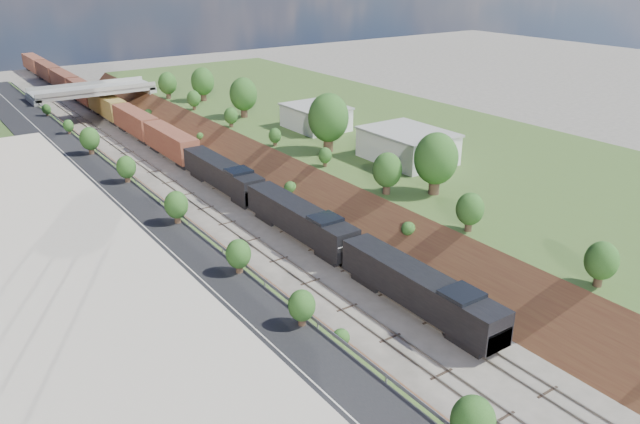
# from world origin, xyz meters

# --- Properties ---
(platform_right) EXTENTS (44.00, 180.00, 5.00)m
(platform_right) POSITION_xyz_m (33.00, 60.00, 2.50)
(platform_right) COLOR #425E26
(platform_right) RESTS_ON ground
(embankment_left) EXTENTS (10.00, 180.00, 10.00)m
(embankment_left) POSITION_xyz_m (-11.00, 60.00, 0.00)
(embankment_left) COLOR brown
(embankment_left) RESTS_ON ground
(embankment_right) EXTENTS (10.00, 180.00, 10.00)m
(embankment_right) POSITION_xyz_m (11.00, 60.00, 0.00)
(embankment_right) COLOR brown
(embankment_right) RESTS_ON ground
(rail_left_track) EXTENTS (1.58, 180.00, 0.18)m
(rail_left_track) POSITION_xyz_m (-2.60, 60.00, 0.09)
(rail_left_track) COLOR gray
(rail_left_track) RESTS_ON ground
(rail_right_track) EXTENTS (1.58, 180.00, 0.18)m
(rail_right_track) POSITION_xyz_m (2.60, 60.00, 0.09)
(rail_right_track) COLOR gray
(rail_right_track) RESTS_ON ground
(road) EXTENTS (8.00, 180.00, 0.10)m
(road) POSITION_xyz_m (-15.50, 60.00, 5.05)
(road) COLOR black
(road) RESTS_ON platform_left
(guardrail) EXTENTS (0.10, 171.00, 0.70)m
(guardrail) POSITION_xyz_m (-11.40, 59.80, 5.55)
(guardrail) COLOR #99999E
(guardrail) RESTS_ON platform_left
(commercial_building) EXTENTS (14.30, 62.30, 7.00)m
(commercial_building) POSITION_xyz_m (-28.00, 38.00, 8.51)
(commercial_building) COLOR brown
(commercial_building) RESTS_ON platform_left
(overpass) EXTENTS (24.50, 8.30, 7.40)m
(overpass) POSITION_xyz_m (0.00, 122.00, 4.92)
(overpass) COLOR gray
(overpass) RESTS_ON ground
(white_building_near) EXTENTS (9.00, 12.00, 4.00)m
(white_building_near) POSITION_xyz_m (23.50, 52.00, 7.00)
(white_building_near) COLOR silver
(white_building_near) RESTS_ON platform_right
(white_building_far) EXTENTS (8.00, 10.00, 3.60)m
(white_building_far) POSITION_xyz_m (23.00, 74.00, 6.80)
(white_building_far) COLOR silver
(white_building_far) RESTS_ON platform_right
(tree_right_large) EXTENTS (5.25, 5.25, 7.61)m
(tree_right_large) POSITION_xyz_m (17.00, 40.00, 9.38)
(tree_right_large) COLOR #473323
(tree_right_large) RESTS_ON platform_right
(tree_left_crest) EXTENTS (2.45, 2.45, 3.55)m
(tree_left_crest) POSITION_xyz_m (-11.80, 20.00, 7.04)
(tree_left_crest) COLOR #473323
(tree_left_crest) RESTS_ON platform_left
(freight_train) EXTENTS (3.28, 183.82, 4.84)m
(freight_train) POSITION_xyz_m (2.60, 112.02, 2.76)
(freight_train) COLOR black
(freight_train) RESTS_ON ground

